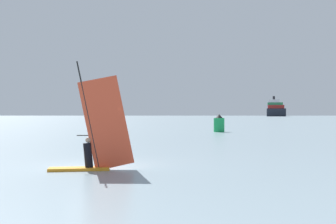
# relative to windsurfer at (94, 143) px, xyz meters

# --- Properties ---
(ground_plane) EXTENTS (4000.00, 4000.00, 0.00)m
(ground_plane) POSITION_rel_windsurfer_xyz_m (-0.19, 1.38, -1.12)
(ground_plane) COLOR gray
(windsurfer) EXTENTS (3.44, 1.08, 4.45)m
(windsurfer) POSITION_rel_windsurfer_xyz_m (0.00, 0.00, 0.00)
(windsurfer) COLOR orange
(windsurfer) RESTS_ON ground_plane
(cargo_ship) EXTENTS (64.38, 192.95, 35.41)m
(cargo_ship) POSITION_rel_windsurfer_xyz_m (151.63, 613.17, 7.39)
(cargo_ship) COLOR black
(cargo_ship) RESTS_ON ground_plane
(channel_buoy) EXTENTS (1.40, 1.40, 2.32)m
(channel_buoy) POSITION_rel_windsurfer_xyz_m (8.36, 35.20, -0.07)
(channel_buoy) COLOR #19994C
(channel_buoy) RESTS_ON ground_plane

